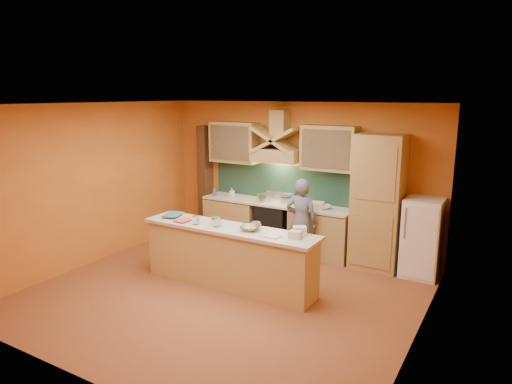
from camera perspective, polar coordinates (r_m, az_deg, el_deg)
The scene contains 36 objects.
floor at distance 7.06m, azimuth -3.99°, elevation -12.50°, with size 5.50×5.00×0.01m, color brown.
ceiling at distance 6.41m, azimuth -4.36°, elevation 10.87°, with size 5.50×5.00×0.01m, color white.
wall_back at distance 8.73m, azimuth 5.13°, elevation 1.95°, with size 5.50×0.02×2.80m, color #C66D26.
wall_front at distance 4.83m, azimuth -21.28°, elevation -7.31°, with size 5.50×0.02×2.80m, color #C66D26.
wall_left at distance 8.43m, azimuth -19.80°, elevation 0.91°, with size 0.02×5.00×2.80m, color #C66D26.
wall_right at distance 5.57m, azimuth 19.96°, elevation -4.64°, with size 0.02×5.00×2.80m, color #C66D26.
base_cabinet_left at distance 9.28m, azimuth -2.79°, elevation -3.54°, with size 1.10×0.60×0.86m, color tan.
base_cabinet_right at distance 8.44m, azimuth 8.15°, elevation -5.27°, with size 1.10×0.60×0.86m, color tan.
counter_top at distance 8.70m, azimuth 2.44°, elevation -1.41°, with size 3.00×0.62×0.04m, color beige.
stove at distance 8.81m, azimuth 2.41°, elevation -4.26°, with size 0.60×0.58×0.90m, color black.
backsplash at distance 8.87m, azimuth 3.32°, elevation 1.16°, with size 3.00×0.03×0.70m, color #19372B.
range_hood at distance 8.57m, azimuth 2.65°, elevation 4.64°, with size 0.92×0.50×0.24m, color tan.
hood_chimney at distance 8.60m, azimuth 3.00°, elevation 8.55°, with size 0.30×0.30×0.50m, color tan.
upper_cabinet_left at distance 9.12m, azimuth -2.72°, elevation 6.23°, with size 1.00×0.35×0.80m, color tan.
upper_cabinet_right at distance 8.21m, azimuth 9.13°, elevation 5.43°, with size 1.00×0.35×0.80m, color tan.
pantry_column at distance 7.95m, azimuth 14.99°, elevation -1.28°, with size 0.80×0.60×2.30m, color tan.
fridge at distance 7.92m, azimuth 20.04°, elevation -5.40°, with size 0.58×0.60×1.30m, color white.
trim_column_left at distance 9.68m, azimuth -6.32°, elevation 1.44°, with size 0.20×0.30×2.30m, color #472816.
island_body at distance 7.17m, azimuth -3.35°, elevation -8.28°, with size 2.80×0.55×0.88m, color tan.
island_top at distance 7.01m, azimuth -3.40°, elevation -4.60°, with size 2.90×0.62×0.05m, color beige.
person at distance 8.00m, azimuth 5.69°, elevation -3.67°, with size 0.56×0.37×1.53m, color slate.
pot_large at distance 8.70m, azimuth 0.95°, elevation -0.89°, with size 0.26×0.26×0.15m, color silver.
pot_small at distance 8.67m, azimuth 3.74°, elevation -1.04°, with size 0.22×0.22×0.13m, color #B2B1B8.
soap_bottle_a at distance 9.21m, azimuth -3.02°, elevation 0.00°, with size 0.07×0.08×0.17m, color silver.
soap_bottle_b at distance 9.23m, azimuth -5.21°, elevation 0.13°, with size 0.08×0.08×0.21m, color #305984.
bowl_back at distance 8.28m, azimuth 8.54°, elevation -1.85°, with size 0.23×0.23×0.07m, color silver.
dish_rack at distance 8.29m, azimuth 7.38°, elevation -1.64°, with size 0.31×0.25×0.11m, color silver.
book_lower at distance 7.47m, azimuth -9.62°, elevation -3.40°, with size 0.21×0.28×0.03m, color #C04446.
book_upper at distance 7.75m, azimuth -11.19°, elevation -2.72°, with size 0.26×0.35×0.03m, color #3C6385.
jar_large at distance 7.04m, azimuth -5.01°, elevation -3.71°, with size 0.14×0.14×0.15m, color silver.
jar_small at distance 7.18m, azimuth -7.56°, elevation -3.49°, with size 0.12×0.12×0.14m, color white.
kitchen_scale at distance 6.88m, azimuth -0.01°, elevation -4.32°, with size 0.11×0.11×0.09m, color silver.
mixing_bowl at distance 6.82m, azimuth -0.74°, elevation -4.54°, with size 0.30×0.30×0.07m, color white.
cloth at distance 6.55m, azimuth 1.98°, elevation -5.51°, with size 0.25×0.19×0.02m, color beige.
grocery_bag_a at distance 6.64m, azimuth 5.48°, elevation -4.83°, with size 0.19×0.15×0.12m, color beige.
grocery_bag_b at distance 6.48m, azimuth 4.95°, elevation -5.33°, with size 0.18×0.14×0.11m, color beige.
Camera 1 is at (3.64, -5.28, 2.94)m, focal length 32.00 mm.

